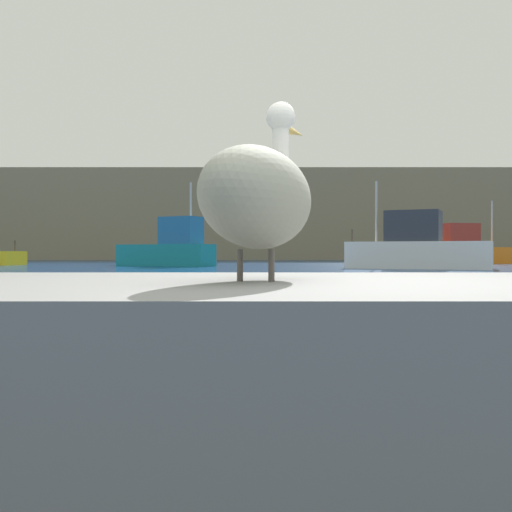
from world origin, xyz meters
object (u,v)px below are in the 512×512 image
(fishing_boat_white, at_px, (415,247))
(pelican, at_px, (259,196))
(fishing_boat_teal, at_px, (168,248))
(fishing_boat_orange, at_px, (462,249))

(fishing_boat_white, bearing_deg, pelican, 96.40)
(pelican, relative_size, fishing_boat_white, 0.18)
(fishing_boat_white, bearing_deg, fishing_boat_teal, 1.78)
(pelican, xyz_separation_m, fishing_boat_white, (8.48, 27.97, -0.06))
(fishing_boat_teal, height_order, fishing_boat_orange, fishing_boat_teal)
(pelican, distance_m, fishing_boat_orange, 42.75)
(pelican, height_order, fishing_boat_white, fishing_boat_white)
(pelican, relative_size, fishing_boat_teal, 0.22)
(pelican, relative_size, fishing_boat_orange, 0.19)
(pelican, bearing_deg, fishing_boat_white, 1.94)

